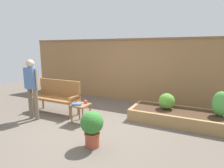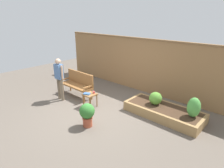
# 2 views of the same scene
# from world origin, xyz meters

# --- Properties ---
(ground_plane) EXTENTS (14.00, 14.00, 0.00)m
(ground_plane) POSITION_xyz_m (0.00, 0.00, 0.00)
(ground_plane) COLOR #60564C
(fence_back) EXTENTS (8.40, 0.14, 2.16)m
(fence_back) POSITION_xyz_m (0.00, 2.60, 1.09)
(fence_back) COLOR olive
(fence_back) RESTS_ON ground_plane
(garden_bench) EXTENTS (1.44, 0.48, 0.94)m
(garden_bench) POSITION_xyz_m (-1.47, 0.49, 0.54)
(garden_bench) COLOR #936033
(garden_bench) RESTS_ON ground_plane
(side_table) EXTENTS (0.40, 0.40, 0.48)m
(side_table) POSITION_xyz_m (-0.40, 0.13, 0.40)
(side_table) COLOR olive
(side_table) RESTS_ON ground_plane
(cup_on_table) EXTENTS (0.11, 0.07, 0.08)m
(cup_on_table) POSITION_xyz_m (-0.33, 0.25, 0.52)
(cup_on_table) COLOR #CC4C47
(cup_on_table) RESTS_ON side_table
(book_on_table) EXTENTS (0.27, 0.23, 0.04)m
(book_on_table) POSITION_xyz_m (-0.45, 0.04, 0.50)
(book_on_table) COLOR #38609E
(book_on_table) RESTS_ON side_table
(potted_boxwood) EXTENTS (0.43, 0.43, 0.70)m
(potted_boxwood) POSITION_xyz_m (0.47, -0.74, 0.41)
(potted_boxwood) COLOR #A84C33
(potted_boxwood) RESTS_ON ground_plane
(raised_planter_bed) EXTENTS (2.40, 1.00, 0.30)m
(raised_planter_bed) POSITION_xyz_m (1.79, 1.23, 0.15)
(raised_planter_bed) COLOR #997547
(raised_planter_bed) RESTS_ON ground_plane
(shrub_near_bench) EXTENTS (0.41, 0.41, 0.41)m
(shrub_near_bench) POSITION_xyz_m (1.47, 1.26, 0.50)
(shrub_near_bench) COLOR brown
(shrub_near_bench) RESTS_ON raised_planter_bed
(shrub_far_corner) EXTENTS (0.36, 0.36, 0.58)m
(shrub_far_corner) POSITION_xyz_m (2.66, 1.26, 0.59)
(shrub_far_corner) COLOR brown
(shrub_far_corner) RESTS_ON raised_planter_bed
(person_by_bench) EXTENTS (0.47, 0.20, 1.56)m
(person_by_bench) POSITION_xyz_m (-1.66, -0.19, 0.93)
(person_by_bench) COLOR #70604C
(person_by_bench) RESTS_ON ground_plane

